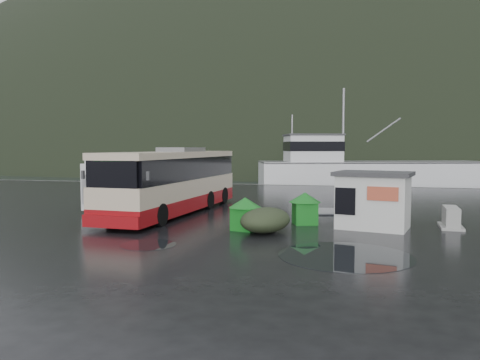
% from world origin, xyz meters
% --- Properties ---
extents(ground, '(160.00, 160.00, 0.00)m').
position_xyz_m(ground, '(0.00, 0.00, 0.00)').
color(ground, black).
rests_on(ground, ground).
extents(harbor_water, '(300.00, 180.00, 0.02)m').
position_xyz_m(harbor_water, '(0.00, 110.00, 0.00)').
color(harbor_water, black).
rests_on(harbor_water, ground).
extents(quay_edge, '(160.00, 0.60, 1.50)m').
position_xyz_m(quay_edge, '(0.00, 20.00, 0.00)').
color(quay_edge, '#999993').
rests_on(quay_edge, ground).
extents(headland, '(780.00, 540.00, 570.00)m').
position_xyz_m(headland, '(10.00, 250.00, 0.00)').
color(headland, black).
rests_on(headland, ground).
extents(coach_bus, '(3.77, 12.02, 3.35)m').
position_xyz_m(coach_bus, '(-4.29, 1.23, 0.00)').
color(coach_bus, beige).
rests_on(coach_bus, ground).
extents(white_van, '(3.05, 6.91, 2.80)m').
position_xyz_m(white_van, '(-7.03, 2.62, 0.00)').
color(white_van, silver).
rests_on(white_van, ground).
extents(waste_bin_left, '(1.16, 1.16, 1.32)m').
position_xyz_m(waste_bin_left, '(0.25, -2.81, 0.00)').
color(waste_bin_left, '#136F1B').
rests_on(waste_bin_left, ground).
extents(waste_bin_right, '(1.25, 1.25, 1.38)m').
position_xyz_m(waste_bin_right, '(2.47, -0.81, 0.00)').
color(waste_bin_right, '#136F1B').
rests_on(waste_bin_right, ground).
extents(dome_tent, '(2.47, 2.92, 0.97)m').
position_xyz_m(dome_tent, '(1.13, -3.16, 0.00)').
color(dome_tent, '#2B3520').
rests_on(dome_tent, ground).
extents(ticket_kiosk, '(3.44, 2.91, 2.33)m').
position_xyz_m(ticket_kiosk, '(5.29, -1.23, 0.00)').
color(ticket_kiosk, silver).
rests_on(ticket_kiosk, ground).
extents(jersey_barrier_a, '(1.10, 1.58, 0.72)m').
position_xyz_m(jersey_barrier_a, '(5.67, -1.46, 0.00)').
color(jersey_barrier_a, '#999993').
rests_on(jersey_barrier_a, ground).
extents(jersey_barrier_b, '(1.01, 1.80, 0.87)m').
position_xyz_m(jersey_barrier_b, '(8.45, -0.42, 0.00)').
color(jersey_barrier_b, '#999993').
rests_on(jersey_barrier_b, ground).
extents(fishing_trawler, '(26.73, 12.66, 10.46)m').
position_xyz_m(fishing_trawler, '(6.78, 26.69, 0.00)').
color(fishing_trawler, silver).
rests_on(fishing_trawler, ground).
extents(puddles, '(9.60, 13.50, 0.01)m').
position_xyz_m(puddles, '(3.06, -3.21, 0.00)').
color(puddles, black).
rests_on(puddles, ground).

